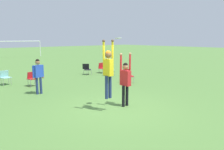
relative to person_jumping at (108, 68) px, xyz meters
name	(u,v)px	position (x,y,z in m)	size (l,w,h in m)	color
ground_plane	(116,109)	(0.38, 0.01, -1.67)	(120.00, 120.00, 0.00)	#56843D
person_jumping	(108,68)	(0.00, 0.00, 0.00)	(0.53, 0.38, 2.20)	navy
person_defending	(125,78)	(0.90, 0.00, -0.51)	(0.61, 0.46, 2.17)	black
frisbee	(118,38)	(0.53, 0.03, 1.07)	(0.25, 0.25, 0.05)	white
camping_chair_0	(87,68)	(4.27, 7.52, -1.20)	(0.70, 0.78, 0.81)	gray
camping_chair_1	(32,77)	(-0.48, 6.22, -1.16)	(0.56, 0.60, 0.82)	gray
camping_chair_2	(102,67)	(5.59, 7.33, -1.21)	(0.58, 0.62, 0.80)	gray
camping_chair_3	(5,76)	(-1.52, 7.64, -1.15)	(0.59, 0.63, 0.84)	gray
camping_chair_4	(128,75)	(4.30, 3.16, -1.15)	(0.67, 0.74, 0.87)	gray
camping_chair_5	(110,69)	(5.14, 5.87, -1.16)	(0.48, 0.52, 0.84)	gray
person_spectator_near	(38,73)	(-0.92, 4.22, -0.62)	(0.60, 0.33, 1.74)	navy
soccer_goal	(16,44)	(5.21, 26.18, 0.18)	(7.10, 0.10, 2.35)	white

